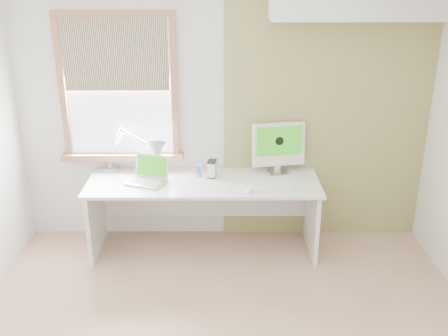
{
  "coord_description": "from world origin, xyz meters",
  "views": [
    {
      "loc": [
        -0.01,
        -3.11,
        2.64
      ],
      "look_at": [
        0.0,
        1.05,
        1.0
      ],
      "focal_mm": 41.4,
      "sensor_mm": 36.0,
      "label": 1
    }
  ],
  "objects_px": {
    "desk": "(204,198)",
    "external_drive": "(212,169)",
    "desk_lamp": "(147,153)",
    "imac": "(278,145)",
    "laptop": "(149,175)"
  },
  "relations": [
    {
      "from": "desk",
      "to": "desk_lamp",
      "type": "bearing_deg",
      "value": 169.55
    },
    {
      "from": "external_drive",
      "to": "desk_lamp",
      "type": "bearing_deg",
      "value": 177.28
    },
    {
      "from": "desk",
      "to": "laptop",
      "type": "relative_size",
      "value": 5.16
    },
    {
      "from": "imac",
      "to": "laptop",
      "type": "bearing_deg",
      "value": -169.86
    },
    {
      "from": "desk_lamp",
      "to": "imac",
      "type": "height_order",
      "value": "imac"
    },
    {
      "from": "external_drive",
      "to": "imac",
      "type": "height_order",
      "value": "imac"
    },
    {
      "from": "desk_lamp",
      "to": "imac",
      "type": "xyz_separation_m",
      "value": [
        1.26,
        0.07,
        0.05
      ]
    },
    {
      "from": "desk_lamp",
      "to": "external_drive",
      "type": "height_order",
      "value": "desk_lamp"
    },
    {
      "from": "laptop",
      "to": "external_drive",
      "type": "height_order",
      "value": "laptop"
    },
    {
      "from": "laptop",
      "to": "external_drive",
      "type": "bearing_deg",
      "value": 11.58
    },
    {
      "from": "desk_lamp",
      "to": "imac",
      "type": "bearing_deg",
      "value": 3.19
    },
    {
      "from": "desk",
      "to": "external_drive",
      "type": "bearing_deg",
      "value": 41.31
    },
    {
      "from": "imac",
      "to": "desk_lamp",
      "type": "bearing_deg",
      "value": -176.81
    },
    {
      "from": "imac",
      "to": "desk",
      "type": "bearing_deg",
      "value": -166.79
    },
    {
      "from": "desk_lamp",
      "to": "laptop",
      "type": "height_order",
      "value": "desk_lamp"
    }
  ]
}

